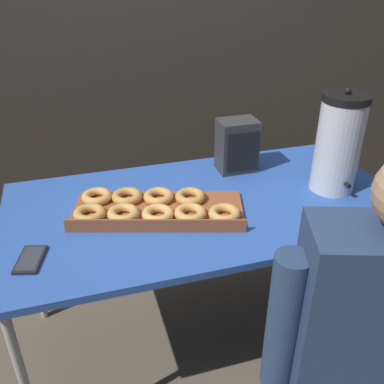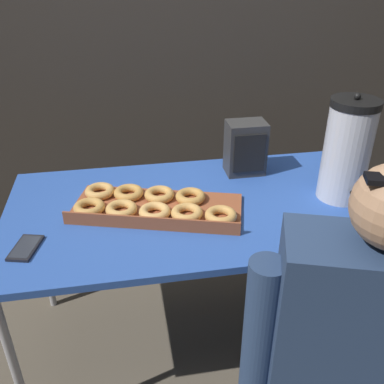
% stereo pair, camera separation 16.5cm
% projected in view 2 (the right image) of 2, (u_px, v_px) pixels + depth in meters
% --- Properties ---
extents(ground_plane, '(12.00, 12.00, 0.00)m').
position_uv_depth(ground_plane, '(204.00, 337.00, 2.06)').
color(ground_plane, brown).
extents(back_wall, '(6.00, 0.11, 2.70)m').
position_uv_depth(back_wall, '(169.00, 9.00, 2.28)').
color(back_wall, '#38332D').
rests_on(back_wall, ground).
extents(folding_table, '(1.57, 0.80, 0.75)m').
position_uv_depth(folding_table, '(207.00, 213.00, 1.71)').
color(folding_table, '#2D56B2').
rests_on(folding_table, ground).
extents(donut_box, '(0.70, 0.44, 0.05)m').
position_uv_depth(donut_box, '(153.00, 206.00, 1.64)').
color(donut_box, brown).
rests_on(donut_box, folding_table).
extents(coffee_urn, '(0.18, 0.21, 0.43)m').
position_uv_depth(coffee_urn, '(347.00, 150.00, 1.65)').
color(coffee_urn, silver).
rests_on(coffee_urn, folding_table).
extents(cell_phone, '(0.11, 0.16, 0.01)m').
position_uv_depth(cell_phone, '(26.00, 248.00, 1.43)').
color(cell_phone, black).
rests_on(cell_phone, folding_table).
extents(space_heater, '(0.17, 0.13, 0.24)m').
position_uv_depth(space_heater, '(245.00, 148.00, 1.88)').
color(space_heater, '#333333').
rests_on(space_heater, folding_table).
extents(person_seated, '(0.59, 0.35, 1.24)m').
position_uv_depth(person_seated, '(350.00, 375.00, 1.21)').
color(person_seated, '#33332D').
rests_on(person_seated, ground).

